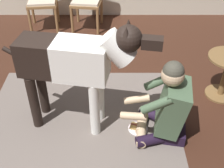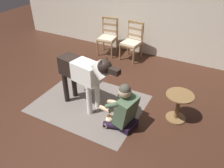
# 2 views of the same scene
# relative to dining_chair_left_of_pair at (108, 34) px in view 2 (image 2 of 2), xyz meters

# --- Properties ---
(ground_plane) EXTENTS (13.72, 13.72, 0.00)m
(ground_plane) POSITION_rel_dining_chair_left_of_pair_xyz_m (0.74, -2.51, -0.54)
(ground_plane) COLOR #391F15
(back_wall) EXTENTS (7.93, 0.10, 2.60)m
(back_wall) POSITION_rel_dining_chair_left_of_pair_xyz_m (0.74, 0.48, 0.76)
(back_wall) COLOR beige
(back_wall) RESTS_ON ground
(area_rug) EXTENTS (2.07, 1.64, 0.01)m
(area_rug) POSITION_rel_dining_chair_left_of_pair_xyz_m (0.80, -2.25, -0.54)
(area_rug) COLOR #665C55
(area_rug) RESTS_ON ground
(dining_chair_left_of_pair) EXTENTS (0.51, 0.51, 0.98)m
(dining_chair_left_of_pair) POSITION_rel_dining_chair_left_of_pair_xyz_m (0.00, 0.00, 0.00)
(dining_chair_left_of_pair) COLOR olive
(dining_chair_left_of_pair) RESTS_ON ground
(dining_chair_right_of_pair) EXTENTS (0.51, 0.51, 0.98)m
(dining_chair_right_of_pair) POSITION_rel_dining_chair_left_of_pair_xyz_m (0.73, -0.00, 0.00)
(dining_chair_right_of_pair) COLOR olive
(dining_chair_right_of_pair) RESTS_ON ground
(person_sitting_on_floor) EXTENTS (0.69, 0.57, 0.86)m
(person_sitting_on_floor) POSITION_rel_dining_chair_left_of_pair_xyz_m (1.65, -2.50, -0.19)
(person_sitting_on_floor) COLOR black
(person_sitting_on_floor) RESTS_ON ground
(large_dog) EXTENTS (1.46, 0.45, 1.19)m
(large_dog) POSITION_rel_dining_chair_left_of_pair_xyz_m (0.79, -2.35, 0.22)
(large_dog) COLOR white
(large_dog) RESTS_ON ground
(hot_dog_on_plate) EXTENTS (0.20, 0.20, 0.06)m
(hot_dog_on_plate) POSITION_rel_dining_chair_left_of_pair_xyz_m (1.40, -2.45, -0.52)
(hot_dog_on_plate) COLOR white
(hot_dog_on_plate) RESTS_ON ground
(round_side_table) EXTENTS (0.48, 0.48, 0.53)m
(round_side_table) POSITION_rel_dining_chair_left_of_pair_xyz_m (2.43, -1.88, -0.22)
(round_side_table) COLOR brown
(round_side_table) RESTS_ON ground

